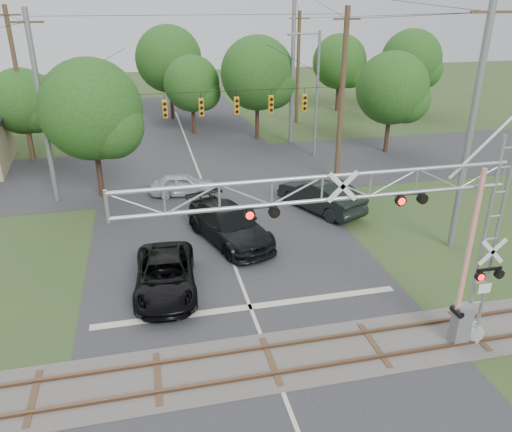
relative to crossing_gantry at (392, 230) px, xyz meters
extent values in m
plane|color=#2F4A22|center=(-3.95, -1.64, -4.99)|extent=(160.00, 160.00, 0.00)
cube|color=#2C2C2F|center=(-3.95, 8.36, -4.98)|extent=(14.00, 90.00, 0.02)
cube|color=#2C2C2F|center=(-3.95, 22.36, -4.98)|extent=(90.00, 12.00, 0.02)
cube|color=#504B45|center=(-3.95, 0.36, -4.97)|extent=(90.00, 3.20, 0.05)
cube|color=brown|center=(-3.95, -0.36, -4.90)|extent=(90.00, 0.12, 0.14)
cube|color=brown|center=(-3.95, 1.08, -4.90)|extent=(90.00, 0.12, 0.14)
cylinder|color=gray|center=(3.86, 0.06, -4.83)|extent=(0.99, 0.99, 0.33)
cube|color=silver|center=(3.81, -0.27, -2.62)|extent=(0.50, 0.03, 0.39)
cube|color=slate|center=(3.20, -0.16, -4.17)|extent=(0.61, 0.50, 1.65)
cube|color=red|center=(2.93, -0.16, -0.80)|extent=(0.15, 0.10, 5.52)
cylinder|color=gray|center=(-13.45, 18.36, 0.76)|extent=(0.32, 0.32, 11.50)
cylinder|color=#483721|center=(5.55, 18.36, 0.76)|extent=(0.36, 0.36, 11.50)
cylinder|color=black|center=(-3.95, 18.36, 1.50)|extent=(19.00, 0.03, 0.03)
cube|color=orange|center=(-10.81, 18.36, 0.55)|extent=(0.30, 0.30, 1.10)
cube|color=orange|center=(-8.53, 18.36, 0.55)|extent=(0.30, 0.30, 1.10)
cube|color=orange|center=(-6.24, 18.36, 0.55)|extent=(0.30, 0.30, 1.10)
cube|color=orange|center=(-3.95, 18.36, 0.55)|extent=(0.30, 0.30, 1.10)
cube|color=orange|center=(-1.67, 18.36, 0.55)|extent=(0.30, 0.30, 1.10)
cube|color=orange|center=(0.62, 18.36, 0.55)|extent=(0.30, 0.30, 1.10)
cube|color=orange|center=(2.90, 18.36, 0.55)|extent=(0.30, 0.30, 1.10)
imported|color=black|center=(-7.30, 5.98, -4.21)|extent=(2.95, 5.80, 1.57)
imported|color=black|center=(-3.68, 10.28, -4.06)|extent=(4.54, 6.91, 1.86)
imported|color=#B0B3B8|center=(-5.47, 17.61, -4.27)|extent=(4.37, 2.06, 1.45)
imported|color=black|center=(2.45, 13.16, -4.03)|extent=(4.31, 6.18, 1.93)
cylinder|color=gray|center=(5.77, 23.89, -0.14)|extent=(0.22, 0.22, 9.71)
cylinder|color=gray|center=(4.69, 23.89, 4.50)|extent=(2.16, 0.13, 0.13)
cube|color=slate|center=(3.61, 23.89, 4.44)|extent=(0.65, 0.27, 0.16)
cylinder|color=#483721|center=(-16.42, 27.60, 0.76)|extent=(0.34, 0.34, 11.51)
cube|color=#483721|center=(-16.42, 27.60, 5.82)|extent=(2.00, 0.12, 0.12)
cylinder|color=gray|center=(5.11, 28.47, 1.65)|extent=(0.34, 0.34, 13.30)
cylinder|color=gray|center=(7.48, 7.03, 1.05)|extent=(0.34, 0.34, 12.09)
cube|color=#483721|center=(7.48, 7.03, 6.39)|extent=(2.00, 0.12, 0.12)
cylinder|color=#483721|center=(7.86, 35.65, 0.40)|extent=(0.34, 0.34, 10.79)
cube|color=#483721|center=(7.86, 35.65, 5.09)|extent=(2.00, 0.12, 0.12)
cylinder|color=#362118|center=(-16.55, 28.37, -3.36)|extent=(0.36, 0.36, 3.26)
sphere|color=#204814|center=(-16.55, 28.37, -0.39)|extent=(5.05, 5.05, 5.05)
cylinder|color=#362118|center=(-10.68, 18.56, -2.98)|extent=(0.36, 0.36, 4.03)
sphere|color=#204814|center=(-10.68, 18.56, 0.68)|extent=(6.22, 6.22, 6.22)
cylinder|color=#362118|center=(-4.50, 40.32, -2.81)|extent=(0.36, 0.36, 4.36)
sphere|color=#204814|center=(-4.50, 40.32, 1.16)|extent=(6.75, 6.75, 6.75)
cylinder|color=#362118|center=(-2.96, 33.56, -3.34)|extent=(0.36, 0.36, 3.32)
sphere|color=#204814|center=(-2.96, 33.56, -0.32)|extent=(5.12, 5.12, 5.12)
cylinder|color=#362118|center=(2.47, 30.33, -2.92)|extent=(0.36, 0.36, 4.16)
sphere|color=#204814|center=(2.47, 30.33, 0.86)|extent=(6.43, 6.43, 6.43)
cylinder|color=#362118|center=(12.05, 23.79, -3.12)|extent=(0.36, 0.36, 3.75)
sphere|color=#204814|center=(12.05, 23.79, 0.29)|extent=(5.80, 5.80, 5.80)
cylinder|color=#362118|center=(14.11, 40.29, -3.07)|extent=(0.36, 0.36, 3.84)
sphere|color=#204814|center=(14.11, 40.29, 0.42)|extent=(5.94, 5.94, 5.94)
cylinder|color=#362118|center=(20.94, 37.03, -2.93)|extent=(0.36, 0.36, 4.12)
sphere|color=#204814|center=(20.94, 37.03, 0.81)|extent=(6.37, 6.37, 6.37)
camera|label=1|loc=(-7.66, -13.40, 7.01)|focal=35.00mm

